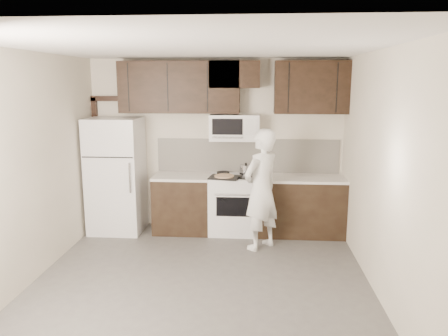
# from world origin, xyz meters

# --- Properties ---
(floor) EXTENTS (4.50, 4.50, 0.00)m
(floor) POSITION_xyz_m (0.00, 0.00, 0.00)
(floor) COLOR #4E4C49
(floor) RESTS_ON ground
(back_wall) EXTENTS (4.00, 0.00, 4.00)m
(back_wall) POSITION_xyz_m (0.00, 2.25, 1.35)
(back_wall) COLOR #BCB4A0
(back_wall) RESTS_ON ground
(ceiling) EXTENTS (4.50, 4.50, 0.00)m
(ceiling) POSITION_xyz_m (0.00, 0.00, 2.70)
(ceiling) COLOR white
(ceiling) RESTS_ON back_wall
(counter_run) EXTENTS (2.95, 0.64, 0.91)m
(counter_run) POSITION_xyz_m (0.60, 1.94, 0.46)
(counter_run) COLOR black
(counter_run) RESTS_ON floor
(stove) EXTENTS (0.76, 0.66, 0.94)m
(stove) POSITION_xyz_m (0.30, 1.94, 0.46)
(stove) COLOR silver
(stove) RESTS_ON floor
(backsplash) EXTENTS (2.90, 0.02, 0.54)m
(backsplash) POSITION_xyz_m (0.50, 2.24, 1.18)
(backsplash) COLOR beige
(backsplash) RESTS_ON counter_run
(upper_cabinets) EXTENTS (3.48, 0.35, 0.78)m
(upper_cabinets) POSITION_xyz_m (0.21, 2.08, 2.28)
(upper_cabinets) COLOR black
(upper_cabinets) RESTS_ON back_wall
(microwave) EXTENTS (0.76, 0.42, 0.40)m
(microwave) POSITION_xyz_m (0.30, 2.06, 1.65)
(microwave) COLOR silver
(microwave) RESTS_ON upper_cabinets
(refrigerator) EXTENTS (0.80, 0.76, 1.80)m
(refrigerator) POSITION_xyz_m (-1.55, 1.89, 0.90)
(refrigerator) COLOR silver
(refrigerator) RESTS_ON floor
(door_trim) EXTENTS (0.50, 0.08, 2.12)m
(door_trim) POSITION_xyz_m (-1.92, 2.21, 1.25)
(door_trim) COLOR black
(door_trim) RESTS_ON floor
(saucepan) EXTENTS (0.33, 0.19, 0.18)m
(saucepan) POSITION_xyz_m (0.48, 2.09, 0.99)
(saucepan) COLOR silver
(saucepan) RESTS_ON stove
(baking_tray) EXTENTS (0.49, 0.40, 0.02)m
(baking_tray) POSITION_xyz_m (0.16, 1.77, 0.92)
(baking_tray) COLOR black
(baking_tray) RESTS_ON counter_run
(pizza) EXTENTS (0.34, 0.34, 0.02)m
(pizza) POSITION_xyz_m (0.16, 1.77, 0.94)
(pizza) COLOR #D0B38B
(pizza) RESTS_ON baking_tray
(person) EXTENTS (0.73, 0.74, 1.72)m
(person) POSITION_xyz_m (0.72, 1.30, 0.86)
(person) COLOR silver
(person) RESTS_ON floor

